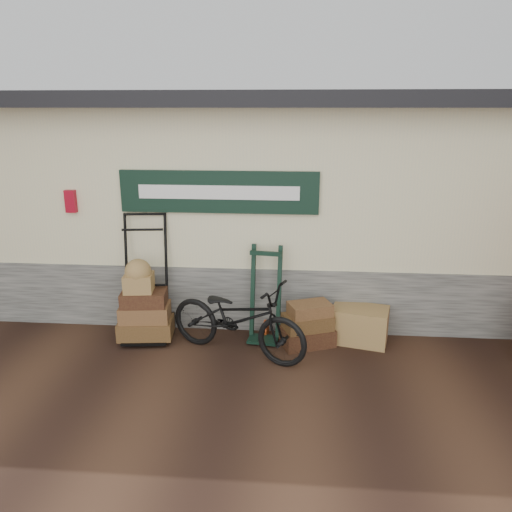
% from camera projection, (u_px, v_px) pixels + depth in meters
% --- Properties ---
extents(ground, '(80.00, 80.00, 0.00)m').
position_uv_depth(ground, '(234.00, 364.00, 6.08)').
color(ground, black).
rests_on(ground, ground).
extents(station_building, '(14.40, 4.10, 3.20)m').
position_uv_depth(station_building, '(253.00, 195.00, 8.23)').
color(station_building, '#4C4C47').
rests_on(station_building, ground).
extents(porter_trolley, '(0.92, 0.73, 1.70)m').
position_uv_depth(porter_trolley, '(146.00, 276.00, 6.63)').
color(porter_trolley, black).
rests_on(porter_trolley, ground).
extents(green_barrow, '(0.51, 0.45, 1.28)m').
position_uv_depth(green_barrow, '(265.00, 294.00, 6.58)').
color(green_barrow, black).
rests_on(green_barrow, ground).
extents(suitcase_stack, '(0.77, 0.63, 0.59)m').
position_uv_depth(suitcase_stack, '(307.00, 324.00, 6.50)').
color(suitcase_stack, '#331810').
rests_on(suitcase_stack, ground).
extents(wicker_hamper, '(0.81, 0.63, 0.47)m').
position_uv_depth(wicker_hamper, '(360.00, 325.00, 6.62)').
color(wicker_hamper, olive).
rests_on(wicker_hamper, ground).
extents(bicycle, '(1.34, 1.99, 1.10)m').
position_uv_depth(bicycle, '(237.00, 314.00, 6.18)').
color(bicycle, black).
rests_on(bicycle, ground).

